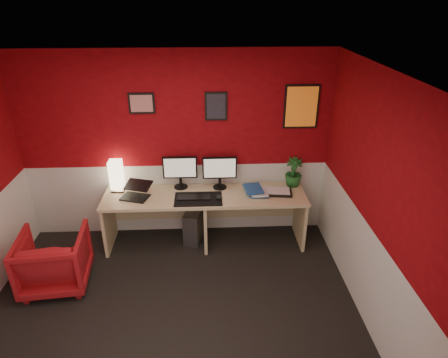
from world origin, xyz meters
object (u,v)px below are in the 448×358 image
shoji_lamp (117,177)px  potted_plant (294,172)px  laptop (134,190)px  armchair (54,260)px  zen_tray (278,192)px  monitor_right (220,168)px  pc_tower (195,224)px  desk (205,219)px  monitor_left (180,168)px

shoji_lamp → potted_plant: 2.32m
laptop → armchair: 1.21m
zen_tray → potted_plant: (0.23, 0.21, 0.18)m
monitor_right → pc_tower: bearing=-164.9°
shoji_lamp → pc_tower: size_ratio=0.89×
zen_tray → potted_plant: potted_plant is taller
zen_tray → pc_tower: (-1.10, 0.09, -0.52)m
zen_tray → pc_tower: zen_tray is taller
desk → laptop: bearing=-177.4°
monitor_left → monitor_right: 0.52m
desk → shoji_lamp: shoji_lamp is taller
monitor_left → monitor_right: bearing=-3.8°
monitor_right → armchair: (-1.93, -0.94, -0.69)m
laptop → shoji_lamp: bearing=156.3°
potted_plant → shoji_lamp: bearing=-179.3°
desk → shoji_lamp: bearing=170.9°
zen_tray → pc_tower: bearing=175.2°
desk → monitor_right: monitor_right is taller
desk → armchair: bearing=-156.7°
laptop → pc_tower: size_ratio=0.73×
desk → monitor_left: size_ratio=4.48×
armchair → shoji_lamp: bearing=-128.4°
shoji_lamp → potted_plant: (2.32, 0.03, -0.00)m
laptop → pc_tower: laptop is taller
potted_plant → armchair: 3.12m
monitor_right → pc_tower: (-0.35, -0.09, -0.80)m
monitor_right → potted_plant: (0.98, 0.02, -0.09)m
shoji_lamp → zen_tray: 2.10m
desk → laptop: laptop is taller
desk → pc_tower: bearing=146.8°
potted_plant → monitor_left: bearing=179.4°
desk → monitor_left: 0.76m
shoji_lamp → armchair: (-0.59, -0.93, -0.60)m
desk → zen_tray: size_ratio=7.43×
laptop → monitor_right: (1.08, 0.23, 0.18)m
potted_plant → armchair: size_ratio=0.54×
armchair → pc_tower: bearing=-157.7°
pc_tower → armchair: size_ratio=0.61×
pc_tower → desk: bearing=-18.4°
desk → armchair: size_ratio=3.54×
monitor_right → potted_plant: size_ratio=1.47×
monitor_left → potted_plant: monitor_left is taller
desk → potted_plant: (1.18, 0.21, 0.56)m
shoji_lamp → laptop: 0.35m
monitor_left → zen_tray: size_ratio=1.66×
monitor_right → zen_tray: size_ratio=1.66×
monitor_left → monitor_right: same height
laptop → monitor_right: size_ratio=0.57×
monitor_left → pc_tower: monitor_left is taller
monitor_right → pc_tower: size_ratio=1.29×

